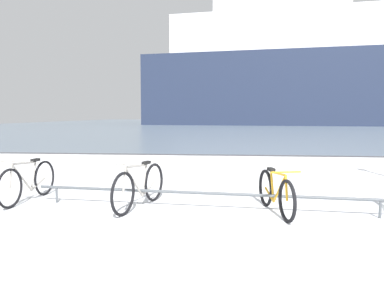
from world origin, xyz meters
The scene contains 6 objects.
ground centered at (0.00, 53.90, -0.04)m, with size 80.00×132.00×0.08m.
bike_rack centered at (-0.26, 1.59, 0.27)m, with size 5.97×0.60×0.31m.
bicycle_0 centered at (-3.50, 1.89, 0.36)m, with size 0.46×1.74×0.80m.
bicycle_1 centered at (-1.37, 1.61, 0.37)m, with size 0.60×1.72×0.81m.
bicycle_2 centered at (0.87, 1.46, 0.34)m, with size 0.52×1.60×0.74m.
ferry_ship centered at (8.66, 55.77, 8.27)m, with size 44.81×18.76×24.61m.
Camera 1 is at (0.12, -4.49, 1.57)m, focal length 34.91 mm.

